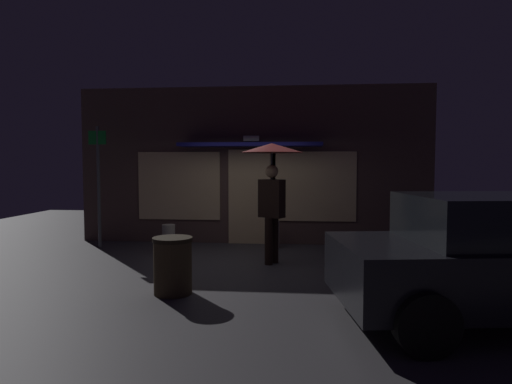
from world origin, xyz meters
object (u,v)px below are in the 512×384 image
parked_car (503,258)px  street_sign_post (99,180)px  sidewalk_bollard_2 (169,239)px  trash_bin (173,265)px  person_with_umbrella (272,170)px  sidewalk_bollard (273,234)px

parked_car → street_sign_post: (-6.83, 4.06, 0.76)m
sidewalk_bollard_2 → parked_car: bearing=-35.0°
sidewalk_bollard_2 → trash_bin: size_ratio=0.73×
parked_car → person_with_umbrella: bearing=127.5°
parked_car → sidewalk_bollard: bearing=115.7°
parked_car → sidewalk_bollard_2: parked_car is taller
parked_car → street_sign_post: bearing=140.8°
trash_bin → parked_car: bearing=-9.9°
trash_bin → street_sign_post: bearing=128.5°
person_with_umbrella → sidewalk_bollard: (-0.05, 1.54, -1.45)m
person_with_umbrella → parked_car: person_with_umbrella is taller
person_with_umbrella → trash_bin: 2.78m
person_with_umbrella → sidewalk_bollard_2: person_with_umbrella is taller
parked_car → trash_bin: parked_car is taller
sidewalk_bollard → sidewalk_bollard_2: bearing=-160.5°
street_sign_post → sidewalk_bollard: bearing=4.0°
street_sign_post → trash_bin: 4.39m
person_with_umbrella → sidewalk_bollard_2: 2.75m
parked_car → sidewalk_bollard_2: bearing=136.5°
person_with_umbrella → street_sign_post: bearing=-168.9°
sidewalk_bollard → sidewalk_bollard_2: sidewalk_bollard is taller
parked_car → sidewalk_bollard_2: size_ratio=6.81×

